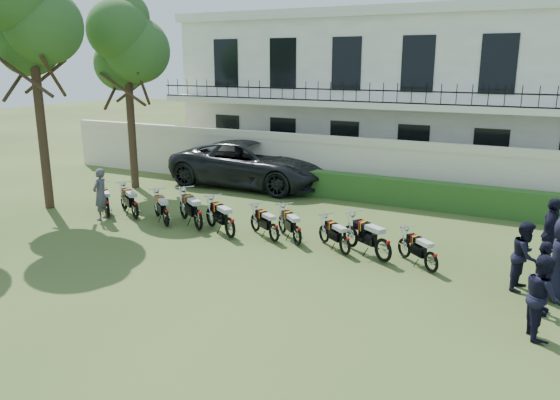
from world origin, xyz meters
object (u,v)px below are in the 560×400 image
at_px(tree_west_near, 127,43).
at_px(motorcycle_8, 383,244).
at_px(suv, 251,164).
at_px(motorcycle_6, 297,231).
at_px(motorcycle_4, 230,223).
at_px(officer_1, 542,296).
at_px(motorcycle_3, 198,215).
at_px(officer_2, 542,278).
at_px(motorcycle_1, 135,205).
at_px(motorcycle_9, 432,257).
at_px(inspector, 100,194).
at_px(motorcycle_7, 345,241).
at_px(motorcycle_5, 274,228).
at_px(motorcycle_0, 107,205).
at_px(officer_4, 525,256).
at_px(motorcycle_2, 166,213).
at_px(tree_west_mid, 30,16).
at_px(officer_5, 551,234).

relative_size(tree_west_near, motorcycle_8, 4.42).
xyz_separation_m(tree_west_near, suv, (4.22, 2.51, -4.93)).
bearing_deg(motorcycle_6, tree_west_near, 111.37).
relative_size(motorcycle_4, officer_1, 1.05).
distance_m(motorcycle_3, officer_2, 9.94).
xyz_separation_m(motorcycle_1, officer_2, (12.47, -1.50, 0.30)).
bearing_deg(motorcycle_9, motorcycle_6, 125.68).
xyz_separation_m(motorcycle_4, suv, (-3.05, 6.54, 0.46)).
distance_m(tree_west_near, inspector, 6.96).
distance_m(motorcycle_7, motorcycle_8, 1.11).
bearing_deg(officer_2, motorcycle_5, 86.18).
bearing_deg(motorcycle_0, motorcycle_9, -51.14).
bearing_deg(tree_west_near, motorcycle_0, -59.78).
xyz_separation_m(motorcycle_3, motorcycle_7, (4.91, -0.01, -0.10)).
distance_m(tree_west_near, motorcycle_5, 10.86).
xyz_separation_m(tree_west_near, motorcycle_4, (7.27, -4.03, -5.39)).
bearing_deg(suv, motorcycle_1, 171.15).
relative_size(motorcycle_7, motorcycle_9, 1.03).
bearing_deg(officer_4, motorcycle_9, 100.54).
bearing_deg(motorcycle_7, motorcycle_0, 128.83).
bearing_deg(motorcycle_4, motorcycle_5, -46.05).
bearing_deg(motorcycle_4, inspector, 124.00).
bearing_deg(officer_1, officer_4, -6.67).
height_order(tree_west_near, motorcycle_4, tree_west_near).
bearing_deg(motorcycle_6, motorcycle_5, 134.58).
relative_size(motorcycle_5, inspector, 0.86).
bearing_deg(motorcycle_3, officer_4, -56.60).
bearing_deg(suv, motorcycle_4, -155.74).
height_order(motorcycle_5, officer_4, officer_4).
xyz_separation_m(motorcycle_5, motorcycle_9, (4.65, -0.33, -0.01)).
relative_size(motorcycle_3, motorcycle_7, 1.29).
relative_size(motorcycle_0, motorcycle_7, 1.08).
height_order(inspector, officer_2, inspector).
bearing_deg(motorcycle_4, motorcycle_3, 112.31).
bearing_deg(motorcycle_4, suv, 56.44).
relative_size(tree_west_near, motorcycle_7, 5.69).
distance_m(motorcycle_2, motorcycle_8, 7.17).
height_order(tree_west_mid, motorcycle_4, tree_west_mid).
bearing_deg(tree_west_mid, officer_5, 5.61).
xyz_separation_m(motorcycle_5, officer_2, (7.18, -1.54, 0.36)).
relative_size(officer_2, officer_4, 0.97).
bearing_deg(motorcycle_3, motorcycle_1, 123.66).
bearing_deg(motorcycle_0, tree_west_mid, 128.60).
bearing_deg(motorcycle_2, officer_1, -64.22).
relative_size(motorcycle_2, inspector, 0.88).
distance_m(motorcycle_0, motorcycle_5, 6.28).
relative_size(tree_west_near, inspector, 4.51).
relative_size(suv, officer_2, 4.34).
xyz_separation_m(motorcycle_2, motorcycle_6, (4.56, 0.26, -0.01)).
distance_m(motorcycle_5, motorcycle_6, 0.75).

